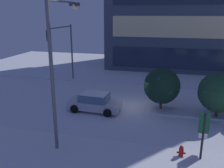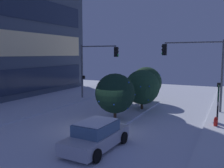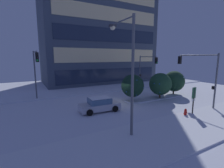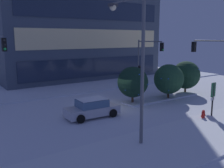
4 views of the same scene
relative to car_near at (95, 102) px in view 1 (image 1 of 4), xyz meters
The scene contains 11 objects.
ground 3.67m from the car_near, 25.97° to the left, with size 52.00×52.00×0.00m, color silver.
curb_strip_near 7.99m from the car_near, 66.03° to the right, with size 52.00×5.20×0.14m, color silver.
curb_strip_far 10.94m from the car_near, 72.76° to the left, with size 52.00×5.20×0.14m, color silver.
median_strip 9.05m from the car_near, ahead, with size 9.00×1.80×0.14m, color silver.
car_near is the anchor object (origin of this frame).
traffic_light_corner_far_left 9.30m from the car_near, 130.49° to the left, with size 0.32×5.66×6.50m.
street_lamp_arched 7.18m from the car_near, 92.89° to the right, with size 0.56×3.47×8.49m.
fire_hydrant 8.62m from the car_near, 38.75° to the right, with size 0.48×0.26×0.76m.
parking_info_sign 9.51m from the car_near, 35.07° to the right, with size 0.55×0.12×2.78m.
decorated_tree_left_of_median 9.55m from the car_near, ahead, with size 3.02×3.01×3.59m.
decorated_tree_right_of_median 5.60m from the car_near, 14.89° to the left, with size 2.91×2.95×3.55m.
Camera 1 is at (2.60, -19.37, 7.74)m, focal length 39.13 mm.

